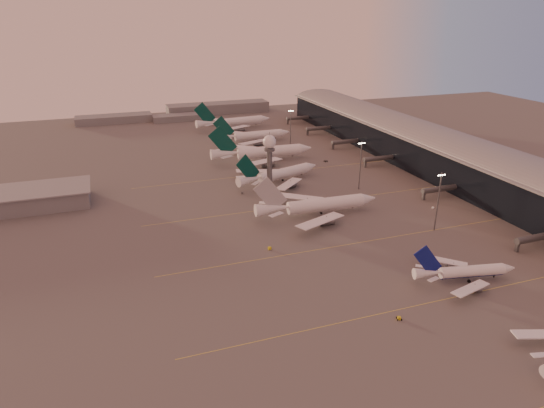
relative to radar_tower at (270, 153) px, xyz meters
name	(u,v)px	position (x,y,z in m)	size (l,w,h in m)	color
ground	(394,334)	(-5.00, -120.00, -20.95)	(700.00, 700.00, 0.00)	#595757
taxiway_markings	(381,238)	(25.00, -64.00, -20.94)	(180.00, 185.25, 0.02)	gold
terminal	(454,159)	(102.88, -9.91, -10.43)	(57.00, 362.00, 23.04)	black
radar_tower	(270,153)	(0.00, 0.00, 0.00)	(6.40, 6.40, 31.10)	#53565A
mast_b	(438,199)	(50.00, -65.00, -7.21)	(3.60, 0.56, 25.00)	#53565A
mast_c	(360,163)	(45.00, -10.00, -7.21)	(3.60, 0.56, 25.00)	#53565A
mast_d	(291,127)	(43.00, 80.00, -7.21)	(3.60, 0.56, 25.00)	#53565A
distant_horizon	(189,112)	(-2.38, 205.14, -17.06)	(165.00, 37.50, 9.00)	slate
narrowbody_mid	(464,273)	(33.39, -102.68, -18.03)	(36.57, 28.90, 14.44)	white
widebody_white	(318,208)	(10.80, -34.04, -17.40)	(58.16, 46.53, 20.45)	white
greentail_a	(279,176)	(10.27, 13.78, -17.56)	(51.19, 40.70, 19.21)	white
greentail_b	(263,154)	(14.79, 54.45, -16.82)	(64.44, 51.97, 23.39)	white
greentail_c	(253,137)	(23.18, 99.82, -17.39)	(55.43, 44.75, 20.13)	white
greentail_d	(234,124)	(22.04, 144.90, -16.98)	(61.82, 49.72, 22.47)	white
gsv_tug_mid	(399,318)	(0.31, -114.46, -20.48)	(3.59, 2.69, 0.91)	yellow
gsv_truck_b	(424,248)	(34.80, -78.91, -19.99)	(4.97, 2.99, 1.89)	white
gsv_truck_c	(271,247)	(-20.28, -58.75, -19.76)	(6.08, 3.36, 2.32)	yellow
gsv_catering_b	(434,205)	(64.37, -45.21, -19.16)	(4.54, 2.44, 3.58)	white
gsv_tug_far	(298,210)	(4.41, -26.47, -20.36)	(4.61, 4.28, 1.13)	white
gsv_truck_d	(242,192)	(-13.20, 3.69, -19.85)	(3.18, 5.65, 2.16)	#55575A
gsv_tug_hangar	(326,161)	(50.02, 39.68, -20.38)	(4.33, 3.18, 1.11)	#55575A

